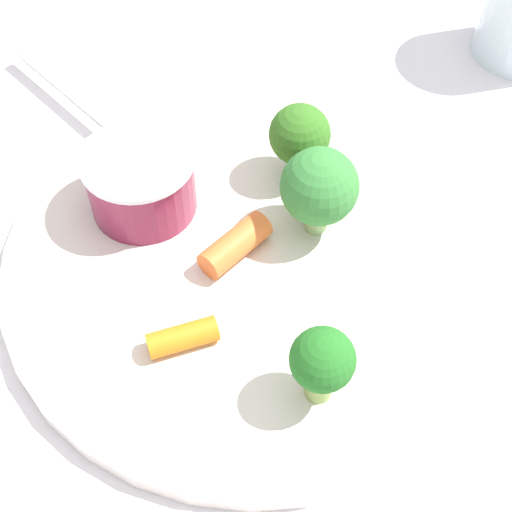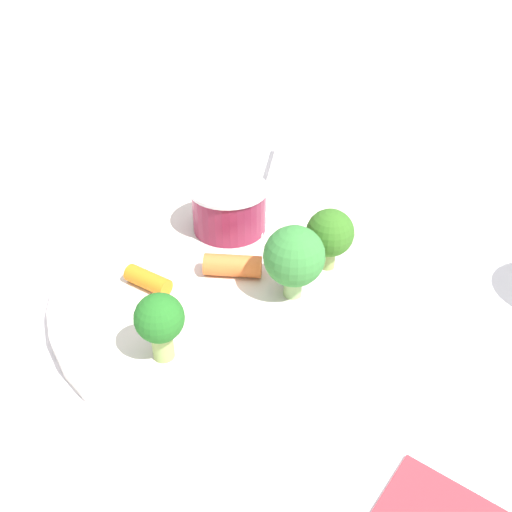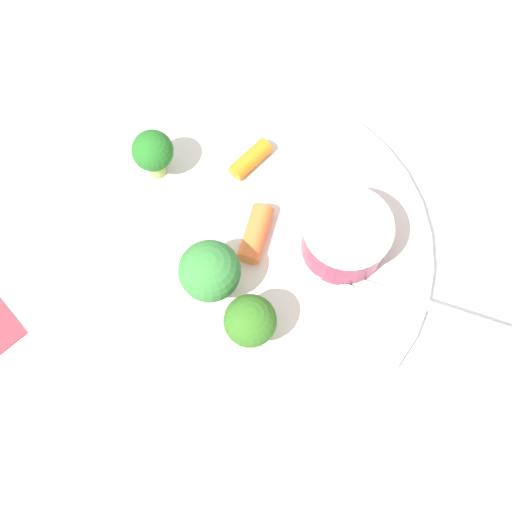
{
  "view_description": "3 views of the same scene",
  "coord_description": "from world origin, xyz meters",
  "px_view_note": "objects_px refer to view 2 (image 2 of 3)",
  "views": [
    {
      "loc": [
        -0.04,
        -0.25,
        0.34
      ],
      "look_at": [
        -0.0,
        -0.01,
        0.02
      ],
      "focal_mm": 50.62,
      "sensor_mm": 36.0,
      "label": 1
    },
    {
      "loc": [
        0.23,
        -0.24,
        0.27
      ],
      "look_at": [
        0.0,
        0.01,
        0.03
      ],
      "focal_mm": 39.46,
      "sensor_mm": 36.0,
      "label": 2
    },
    {
      "loc": [
        0.11,
        0.16,
        0.49
      ],
      "look_at": [
        -0.0,
        0.01,
        0.02
      ],
      "focal_mm": 48.01,
      "sensor_mm": 36.0,
      "label": 3
    }
  ],
  "objects_px": {
    "broccoli_floret_1": "(160,321)",
    "fork": "(269,184)",
    "broccoli_floret_0": "(330,234)",
    "broccoli_floret_2": "(294,257)",
    "sauce_cup": "(229,208)",
    "carrot_stick_1": "(230,267)",
    "plate": "(244,287)",
    "carrot_stick_0": "(148,280)"
  },
  "relations": [
    {
      "from": "plate",
      "to": "broccoli_floret_1",
      "type": "bearing_deg",
      "value": -80.78
    },
    {
      "from": "sauce_cup",
      "to": "fork",
      "type": "relative_size",
      "value": 0.39
    },
    {
      "from": "plate",
      "to": "fork",
      "type": "bearing_deg",
      "value": 123.17
    },
    {
      "from": "broccoli_floret_0",
      "to": "carrot_stick_1",
      "type": "bearing_deg",
      "value": -129.21
    },
    {
      "from": "fork",
      "to": "broccoli_floret_2",
      "type": "bearing_deg",
      "value": -43.69
    },
    {
      "from": "broccoli_floret_0",
      "to": "fork",
      "type": "relative_size",
      "value": 0.3
    },
    {
      "from": "sauce_cup",
      "to": "carrot_stick_1",
      "type": "bearing_deg",
      "value": -45.67
    },
    {
      "from": "sauce_cup",
      "to": "fork",
      "type": "xyz_separation_m",
      "value": [
        -0.02,
        0.08,
        -0.02
      ]
    },
    {
      "from": "broccoli_floret_1",
      "to": "broccoli_floret_0",
      "type": "bearing_deg",
      "value": 81.63
    },
    {
      "from": "carrot_stick_0",
      "to": "fork",
      "type": "distance_m",
      "value": 0.18
    },
    {
      "from": "plate",
      "to": "broccoli_floret_0",
      "type": "relative_size",
      "value": 5.76
    },
    {
      "from": "plate",
      "to": "broccoli_floret_1",
      "type": "height_order",
      "value": "broccoli_floret_1"
    },
    {
      "from": "sauce_cup",
      "to": "broccoli_floret_0",
      "type": "xyz_separation_m",
      "value": [
        0.1,
        0.01,
        0.01
      ]
    },
    {
      "from": "carrot_stick_1",
      "to": "sauce_cup",
      "type": "bearing_deg",
      "value": 134.33
    },
    {
      "from": "plate",
      "to": "broccoli_floret_0",
      "type": "height_order",
      "value": "broccoli_floret_0"
    },
    {
      "from": "plate",
      "to": "broccoli_floret_2",
      "type": "height_order",
      "value": "broccoli_floret_2"
    },
    {
      "from": "broccoli_floret_2",
      "to": "fork",
      "type": "relative_size",
      "value": 0.34
    },
    {
      "from": "broccoli_floret_0",
      "to": "broccoli_floret_1",
      "type": "xyz_separation_m",
      "value": [
        -0.02,
        -0.15,
        -0.0
      ]
    },
    {
      "from": "broccoli_floret_0",
      "to": "carrot_stick_0",
      "type": "bearing_deg",
      "value": -127.49
    },
    {
      "from": "plate",
      "to": "carrot_stick_1",
      "type": "height_order",
      "value": "carrot_stick_1"
    },
    {
      "from": "sauce_cup",
      "to": "broccoli_floret_2",
      "type": "xyz_separation_m",
      "value": [
        0.1,
        -0.03,
        0.01
      ]
    },
    {
      "from": "carrot_stick_0",
      "to": "fork",
      "type": "height_order",
      "value": "carrot_stick_0"
    },
    {
      "from": "broccoli_floret_0",
      "to": "broccoli_floret_2",
      "type": "xyz_separation_m",
      "value": [
        0.0,
        -0.04,
        0.0
      ]
    },
    {
      "from": "broccoli_floret_0",
      "to": "broccoli_floret_1",
      "type": "bearing_deg",
      "value": -98.37
    },
    {
      "from": "broccoli_floret_0",
      "to": "fork",
      "type": "height_order",
      "value": "broccoli_floret_0"
    },
    {
      "from": "plate",
      "to": "broccoli_floret_2",
      "type": "xyz_separation_m",
      "value": [
        0.04,
        0.01,
        0.04
      ]
    },
    {
      "from": "broccoli_floret_2",
      "to": "fork",
      "type": "height_order",
      "value": "broccoli_floret_2"
    },
    {
      "from": "broccoli_floret_1",
      "to": "carrot_stick_1",
      "type": "xyz_separation_m",
      "value": [
        -0.03,
        0.09,
        -0.02
      ]
    },
    {
      "from": "broccoli_floret_0",
      "to": "broccoli_floret_2",
      "type": "distance_m",
      "value": 0.04
    },
    {
      "from": "broccoli_floret_0",
      "to": "broccoli_floret_2",
      "type": "relative_size",
      "value": 0.88
    },
    {
      "from": "sauce_cup",
      "to": "carrot_stick_1",
      "type": "relative_size",
      "value": 1.49
    },
    {
      "from": "broccoli_floret_0",
      "to": "broccoli_floret_2",
      "type": "height_order",
      "value": "broccoli_floret_2"
    },
    {
      "from": "carrot_stick_0",
      "to": "carrot_stick_1",
      "type": "height_order",
      "value": "carrot_stick_1"
    },
    {
      "from": "plate",
      "to": "broccoli_floret_0",
      "type": "bearing_deg",
      "value": 56.86
    },
    {
      "from": "sauce_cup",
      "to": "plate",
      "type": "bearing_deg",
      "value": -37.97
    },
    {
      "from": "broccoli_floret_0",
      "to": "carrot_stick_1",
      "type": "xyz_separation_m",
      "value": [
        -0.05,
        -0.06,
        -0.02
      ]
    },
    {
      "from": "sauce_cup",
      "to": "carrot_stick_1",
      "type": "xyz_separation_m",
      "value": [
        0.05,
        -0.05,
        -0.01
      ]
    },
    {
      "from": "plate",
      "to": "broccoli_floret_2",
      "type": "bearing_deg",
      "value": 16.89
    },
    {
      "from": "broccoli_floret_1",
      "to": "fork",
      "type": "xyz_separation_m",
      "value": [
        -0.1,
        0.22,
        -0.03
      ]
    },
    {
      "from": "sauce_cup",
      "to": "broccoli_floret_1",
      "type": "xyz_separation_m",
      "value": [
        0.07,
        -0.14,
        0.01
      ]
    },
    {
      "from": "plate",
      "to": "broccoli_floret_1",
      "type": "xyz_separation_m",
      "value": [
        0.01,
        -0.09,
        0.04
      ]
    },
    {
      "from": "carrot_stick_1",
      "to": "fork",
      "type": "bearing_deg",
      "value": 118.92
    }
  ]
}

